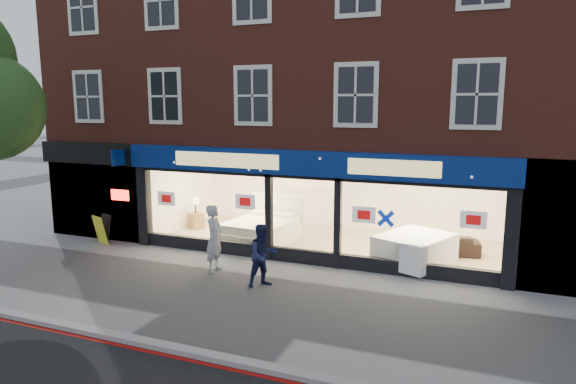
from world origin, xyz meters
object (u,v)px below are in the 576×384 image
Objects in this scene: display_bed at (262,229)px; pedestrian_blue at (263,255)px; a_board at (102,229)px; sofa at (443,244)px; mattress_stack at (415,249)px; pedestrian_grey at (215,238)px.

pedestrian_blue reaches higher than display_bed.
display_bed reaches higher than a_board.
sofa is 10.92m from a_board.
mattress_stack reaches higher than sofa.
mattress_stack is 4.55m from pedestrian_blue.
a_board is at bearing -152.13° from display_bed.
mattress_stack is 1.37× the size of pedestrian_grey.
pedestrian_blue is (-3.96, -4.33, 0.40)m from sofa.
sofa is (5.69, 0.65, -0.07)m from display_bed.
a_board is at bearing 1.21° from sofa.
pedestrian_blue is (1.73, -0.59, -0.12)m from pedestrian_grey.
mattress_stack is 10.05m from a_board.
mattress_stack is at bearing 49.49° from sofa.
display_bed is 5.72m from sofa.
sofa is 1.14× the size of pedestrian_grey.
a_board is at bearing 73.06° from pedestrian_grey.
display_bed reaches higher than mattress_stack.
pedestrian_blue is at bearing 7.01° from a_board.
pedestrian_grey is 1.15× the size of pedestrian_blue.
mattress_stack is at bearing 29.32° from a_board.
pedestrian_grey is at bearing 111.18° from pedestrian_blue.
mattress_stack is (5.04, -0.58, 0.03)m from display_bed.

